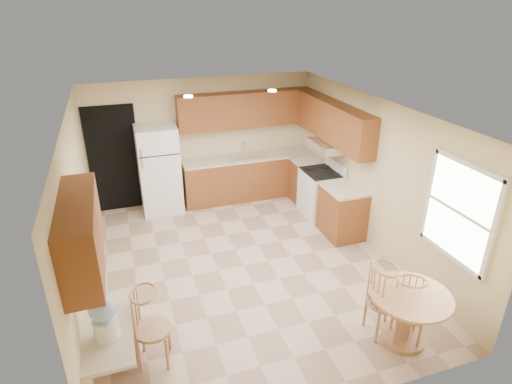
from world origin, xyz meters
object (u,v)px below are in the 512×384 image
object	(u,v)px
refrigerator	(159,170)
water_crock	(104,316)
stove	(321,193)
chair_table_b	(413,311)
dining_table	(408,311)
chair_desk	(152,326)
chair_table_a	(390,298)

from	to	relation	value
refrigerator	water_crock	xyz separation A→B (m)	(-1.05, -4.23, 0.17)
stove	chair_table_b	world-z (taller)	stove
stove	chair_table_b	xyz separation A→B (m)	(-0.52, -3.46, 0.06)
water_crock	chair_table_b	bearing A→B (deg)	-7.66
chair_table_b	refrigerator	bearing A→B (deg)	-35.92
chair_table_b	dining_table	bearing A→B (deg)	-62.57
chair_desk	water_crock	size ratio (longest dim) A/B	1.71
chair_desk	dining_table	bearing A→B (deg)	90.97
refrigerator	chair_desk	distance (m)	4.07
stove	chair_table_a	distance (m)	3.32
stove	chair_table_a	bearing A→B (deg)	-102.20
refrigerator	dining_table	world-z (taller)	refrigerator
refrigerator	stove	distance (m)	3.15
stove	dining_table	world-z (taller)	stove
chair_table_b	chair_desk	distance (m)	3.02
refrigerator	dining_table	xyz separation A→B (m)	(2.35, -4.60, -0.40)
chair_desk	refrigerator	bearing A→B (deg)	-176.37
dining_table	chair_desk	world-z (taller)	chair_desk
stove	chair_table_b	size ratio (longest dim) A/B	1.25
chair_table_a	refrigerator	bearing A→B (deg)	-150.18
refrigerator	water_crock	bearing A→B (deg)	-103.95
dining_table	chair_desk	size ratio (longest dim) A/B	0.99
refrigerator	water_crock	size ratio (longest dim) A/B	3.03
refrigerator	chair_table_a	size ratio (longest dim) A/B	1.76
water_crock	chair_table_a	bearing A→B (deg)	-4.21
refrigerator	stove	world-z (taller)	refrigerator
chair_table_a	chair_desk	bearing A→B (deg)	-95.26
chair_desk	water_crock	xyz separation A→B (m)	(-0.45, -0.21, 0.43)
refrigerator	chair_table_a	xyz separation A→B (m)	(2.17, -4.46, -0.26)
stove	dining_table	size ratio (longest dim) A/B	1.14
chair_table_b	chair_desk	xyz separation A→B (m)	(-2.95, 0.66, 0.06)
refrigerator	chair_table_b	bearing A→B (deg)	-63.35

